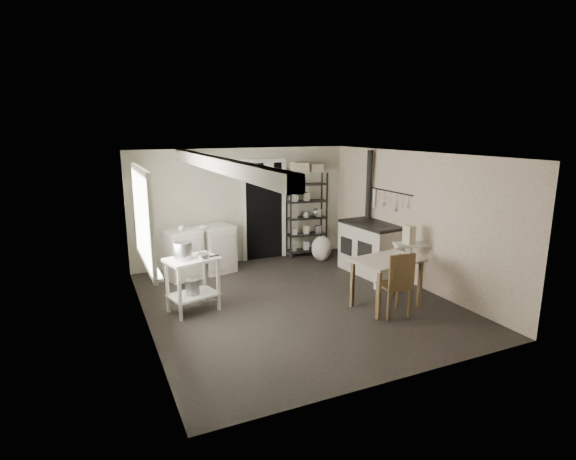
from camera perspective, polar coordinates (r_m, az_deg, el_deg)
name	(u,v)px	position (r m, az deg, el deg)	size (l,w,h in m)	color
floor	(296,301)	(7.19, 1.00, -9.07)	(5.00, 5.00, 0.00)	black
ceiling	(296,155)	(6.69, 1.08, 9.55)	(5.00, 5.00, 0.00)	silver
wall_back	(243,206)	(9.12, -5.75, 3.09)	(4.50, 0.02, 2.30)	#BDB9A1
wall_front	(401,280)	(4.80, 14.10, -6.17)	(4.50, 0.02, 2.30)	#BDB9A1
wall_left	(143,247)	(6.24, -17.95, -2.01)	(0.02, 5.00, 2.30)	#BDB9A1
wall_right	(413,219)	(8.06, 15.64, 1.39)	(0.02, 5.00, 2.30)	#BDB9A1
window	(141,218)	(6.36, -18.11, 1.49)	(0.12, 1.76, 1.28)	silver
doorway	(264,212)	(9.27, -3.04, 2.36)	(0.96, 0.10, 2.08)	silver
ceiling_beam	(217,164)	(6.27, -8.97, 8.27)	(0.18, 5.00, 0.18)	silver
wallpaper_panel	(413,219)	(8.05, 15.58, 1.38)	(0.01, 5.00, 2.30)	beige
utensil_rail	(390,192)	(8.42, 12.87, 4.78)	(0.06, 1.20, 0.44)	#A6A5A8
prep_table	(193,286)	(6.84, -11.98, -6.94)	(0.72, 0.52, 0.83)	silver
stockpot	(183,252)	(6.65, -13.19, -2.70)	(0.26, 0.26, 0.28)	#A6A5A8
saucepan	(203,257)	(6.65, -10.73, -3.40)	(0.18, 0.18, 0.10)	#A6A5A8
bucket	(192,287)	(6.85, -12.06, -7.06)	(0.21, 0.21, 0.23)	#A6A5A8
base_cabinets	(200,251)	(8.49, -11.14, -2.59)	(1.35, 0.58, 0.89)	beige
mixing_bowl	(203,225)	(8.30, -10.73, 0.57)	(0.27, 0.27, 0.07)	silver
counter_cup	(181,226)	(8.24, -13.44, 0.44)	(0.11, 0.11, 0.09)	silver
shelf_rack	(307,212)	(9.50, 2.37, 2.30)	(0.84, 0.33, 1.78)	black
shelf_jar	(295,193)	(9.32, 0.92, 4.71)	(0.09, 0.09, 0.19)	silver
storage_box_a	(300,162)	(9.26, 1.50, 8.66)	(0.32, 0.28, 0.22)	beige
storage_box_b	(316,162)	(9.49, 3.56, 8.62)	(0.27, 0.25, 0.17)	beige
stove	(371,250)	(8.59, 10.48, -2.52)	(0.67, 1.21, 0.95)	beige
stovepipe	(369,186)	(8.85, 10.24, 5.53)	(0.11, 0.11, 1.36)	black
side_ledge	(409,266)	(7.81, 15.12, -4.40)	(0.53, 0.29, 0.82)	silver
oats_box	(409,232)	(7.63, 15.14, -0.29)	(0.12, 0.20, 0.30)	beige
work_table	(386,283)	(7.03, 12.36, -6.58)	(1.00, 0.70, 0.76)	beige
table_cup	(399,256)	(6.92, 13.93, -3.25)	(0.11, 0.11, 0.10)	silver
chair	(394,283)	(6.73, 13.33, -6.58)	(0.40, 0.42, 0.97)	brown
flour_sack	(322,249)	(9.29, 4.29, -2.46)	(0.43, 0.37, 0.52)	beige
floor_crock	(377,285)	(7.86, 11.27, -6.81)	(0.12, 0.12, 0.16)	silver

